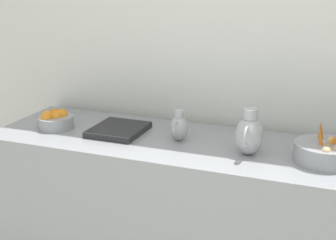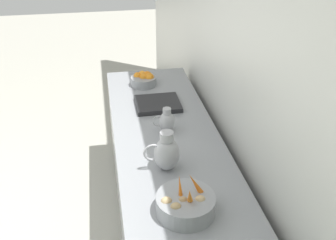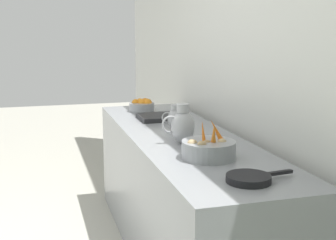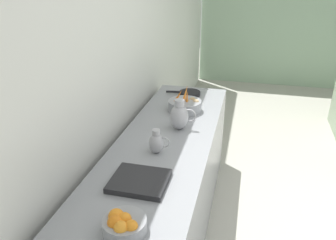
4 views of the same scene
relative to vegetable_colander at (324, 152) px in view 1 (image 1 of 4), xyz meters
The scene contains 7 objects.
tile_wall_left 0.75m from the vegetable_colander, 167.17° to the right, with size 0.10×7.85×3.00m, color silver.
prep_counter 0.80m from the vegetable_colander, 93.40° to the right, with size 0.72×2.61×0.90m, color gray.
vegetable_colander is the anchor object (origin of this frame).
orange_bowl 1.60m from the vegetable_colander, 89.51° to the right, with size 0.22×0.22×0.11m.
metal_pitcher_tall 0.39m from the vegetable_colander, 85.26° to the right, with size 0.21×0.15×0.25m.
metal_pitcher_short 0.80m from the vegetable_colander, 93.08° to the right, with size 0.15×0.11×0.18m.
counter_sink_basin 1.19m from the vegetable_colander, 92.02° to the right, with size 0.34×0.30×0.04m, color #232326.
Camera 1 is at (0.87, 0.50, 1.81)m, focal length 48.95 mm.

